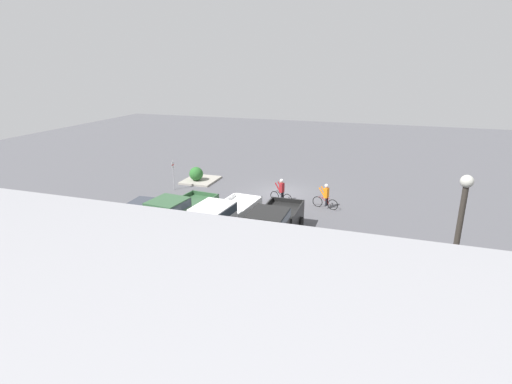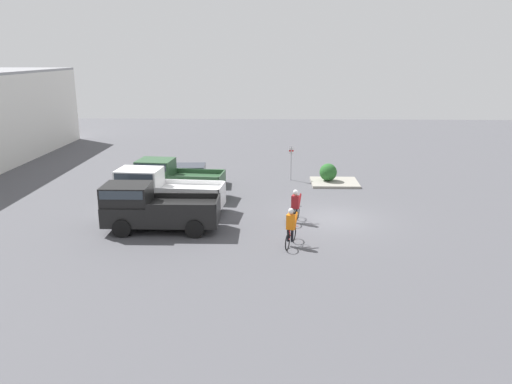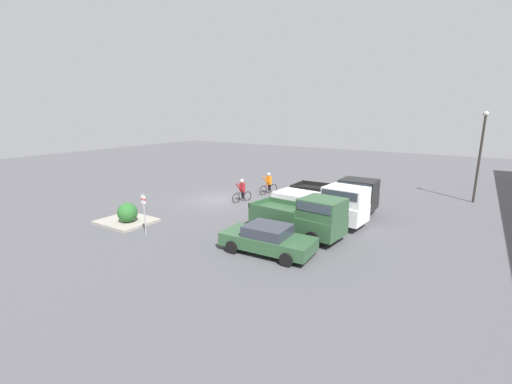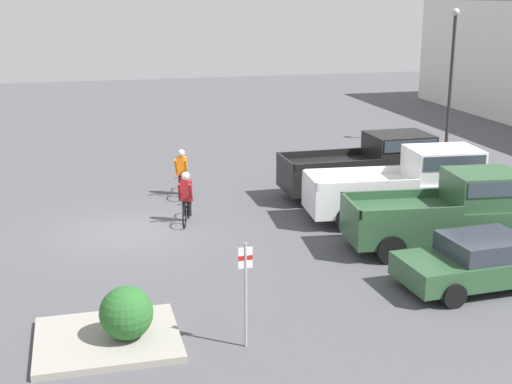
# 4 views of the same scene
# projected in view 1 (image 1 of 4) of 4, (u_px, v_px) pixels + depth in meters

# --- Properties ---
(ground_plane) EXTENTS (80.00, 80.00, 0.00)m
(ground_plane) POSITION_uv_depth(u_px,v_px,m) (281.00, 193.00, 30.15)
(ground_plane) COLOR #4C4C51
(pickup_truck_0) EXTENTS (2.24, 5.40, 2.24)m
(pickup_truck_0) POSITION_uv_depth(u_px,v_px,m) (274.00, 224.00, 21.28)
(pickup_truck_0) COLOR black
(pickup_truck_0) RESTS_ON ground_plane
(pickup_truck_1) EXTENTS (2.49, 5.69, 2.32)m
(pickup_truck_1) POSITION_uv_depth(u_px,v_px,m) (223.00, 218.00, 21.99)
(pickup_truck_1) COLOR white
(pickup_truck_1) RESTS_ON ground_plane
(pickup_truck_2) EXTENTS (2.55, 5.12, 2.23)m
(pickup_truck_2) POSITION_uv_depth(u_px,v_px,m) (179.00, 213.00, 22.95)
(pickup_truck_2) COLOR #2D5133
(pickup_truck_2) RESTS_ON ground_plane
(sedan_0) EXTENTS (2.18, 4.39, 1.33)m
(sedan_0) POSITION_uv_depth(u_px,v_px,m) (144.00, 212.00, 24.41)
(sedan_0) COLOR #2D5133
(sedan_0) RESTS_ON ground_plane
(cyclist_0) EXTENTS (1.70, 0.61, 1.70)m
(cyclist_0) POSITION_uv_depth(u_px,v_px,m) (281.00, 190.00, 28.02)
(cyclist_0) COLOR black
(cyclist_0) RESTS_ON ground_plane
(cyclist_1) EXTENTS (1.80, 0.63, 1.73)m
(cyclist_1) POSITION_uv_depth(u_px,v_px,m) (326.00, 196.00, 26.75)
(cyclist_1) COLOR black
(cyclist_1) RESTS_ON ground_plane
(fire_lane_sign) EXTENTS (0.06, 0.30, 2.30)m
(fire_lane_sign) POSITION_uv_depth(u_px,v_px,m) (173.00, 172.00, 30.55)
(fire_lane_sign) COLOR #9E9EA3
(fire_lane_sign) RESTS_ON ground_plane
(lamppost) EXTENTS (0.36, 0.36, 6.43)m
(lamppost) POSITION_uv_depth(u_px,v_px,m) (453.00, 262.00, 11.64)
(lamppost) COLOR #2D2823
(lamppost) RESTS_ON ground_plane
(curb_island) EXTENTS (2.59, 3.01, 0.15)m
(curb_island) POSITION_uv_depth(u_px,v_px,m) (201.00, 180.00, 33.21)
(curb_island) COLOR gray
(curb_island) RESTS_ON ground_plane
(shrub) EXTENTS (1.13, 1.13, 1.13)m
(shrub) POSITION_uv_depth(u_px,v_px,m) (196.00, 174.00, 32.70)
(shrub) COLOR #286028
(shrub) RESTS_ON curb_island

